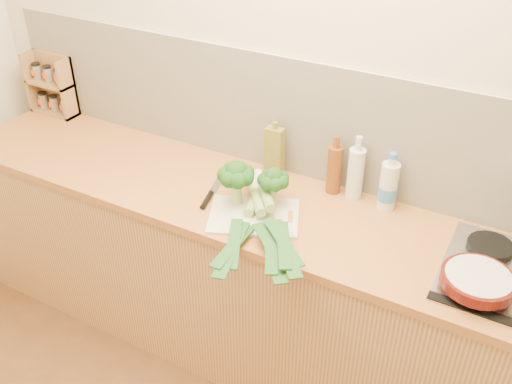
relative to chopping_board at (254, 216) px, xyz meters
The scene contains 15 objects.
room_shell 0.48m from the chopping_board, 88.24° to the left, with size 3.50×3.50×3.50m.
counter 0.47m from the chopping_board, 83.50° to the left, with size 3.20×0.62×0.90m.
chopping_board is the anchor object (origin of this frame).
broccoli_left 0.18m from the chopping_board, 158.27° to the left, with size 0.15×0.16×0.20m.
broccoli_right 0.17m from the chopping_board, 73.46° to the left, with size 0.13×0.13×0.17m.
leek_front 0.06m from the chopping_board, 97.01° to the right, with size 0.21×0.63×0.04m.
leek_mid 0.07m from the chopping_board, 27.99° to the right, with size 0.46×0.58×0.04m.
leek_back 0.10m from the chopping_board, ahead, with size 0.48×0.57×0.04m.
chefs_knife 0.24m from the chopping_board, behind, with size 0.10×0.30×0.02m.
skillet 0.88m from the chopping_board, ahead, with size 0.36×0.25×0.04m.
spice_rack 1.49m from the chopping_board, 166.26° to the left, with size 0.27×0.11×0.33m.
oil_tin 0.36m from the chopping_board, 103.21° to the left, with size 0.08×0.05×0.27m.
glass_bottle 0.46m from the chopping_board, 48.04° to the left, with size 0.07×0.07×0.29m.
amber_bottle 0.41m from the chopping_board, 58.14° to the left, with size 0.06×0.06×0.27m.
water_bottle 0.56m from the chopping_board, 36.08° to the left, with size 0.08×0.08×0.24m.
Camera 1 is at (0.90, -0.56, 2.26)m, focal length 40.00 mm.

